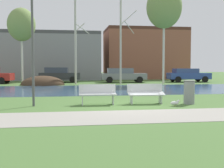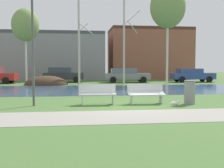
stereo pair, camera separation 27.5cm
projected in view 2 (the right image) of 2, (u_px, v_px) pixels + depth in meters
ground_plane at (103, 88)px, 21.32m from camera, size 120.00×120.00×0.00m
paved_path_strip at (136, 116)px, 9.13m from camera, size 60.00×2.46×0.01m
river_band at (104, 89)px, 19.96m from camera, size 80.00×8.84×0.01m
soil_mound at (46, 85)px, 24.88m from camera, size 3.87×2.67×1.66m
bench_left at (98, 94)px, 11.91m from camera, size 1.61×0.61×0.87m
bench_right at (146, 93)px, 12.17m from camera, size 1.61×0.61×0.87m
trash_bin at (190, 92)px, 12.05m from camera, size 0.50×0.50×1.03m
seagull at (175, 103)px, 11.45m from camera, size 0.43×0.16×0.26m
streetlamp at (32, 26)px, 11.33m from camera, size 0.32×0.32×4.88m
birch_far_left at (25, 25)px, 25.39m from camera, size 2.51×2.51×7.01m
birch_left at (79, 38)px, 25.70m from camera, size 1.39×2.16×8.47m
birch_center_left at (124, 33)px, 25.36m from camera, size 1.58×2.72×9.34m
birch_center at (168, 7)px, 25.96m from camera, size 3.32×3.32×9.28m
parked_sedan_second_dark at (63, 75)px, 28.90m from camera, size 4.21×2.17×1.56m
parked_hatch_third_grey at (126, 75)px, 28.72m from camera, size 4.74×2.19×1.48m
parked_wagon_fourth_blue at (192, 75)px, 29.52m from camera, size 4.48×2.34×1.44m
building_grey_warehouse at (48, 57)px, 36.11m from camera, size 14.22×8.49×5.86m
building_brick_low at (149, 54)px, 38.09m from camera, size 10.71×6.28×6.76m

